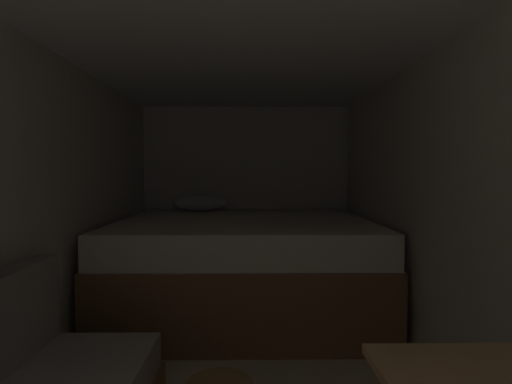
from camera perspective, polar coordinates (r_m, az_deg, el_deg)
name	(u,v)px	position (r m, az deg, el deg)	size (l,w,h in m)	color
wall_back	(246,194)	(4.50, -1.46, -0.37)	(2.45, 0.05, 2.02)	beige
wall_left	(19,220)	(2.47, -31.53, -3.48)	(0.05, 4.74, 2.02)	beige
wall_right	(458,219)	(2.40, 27.60, -3.54)	(0.05, 4.74, 2.02)	beige
ceiling_slab	(239,26)	(2.24, -2.45, 23.20)	(2.45, 4.74, 0.05)	white
bed	(244,265)	(3.59, -1.75, -10.65)	(2.23, 1.87, 1.02)	brown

